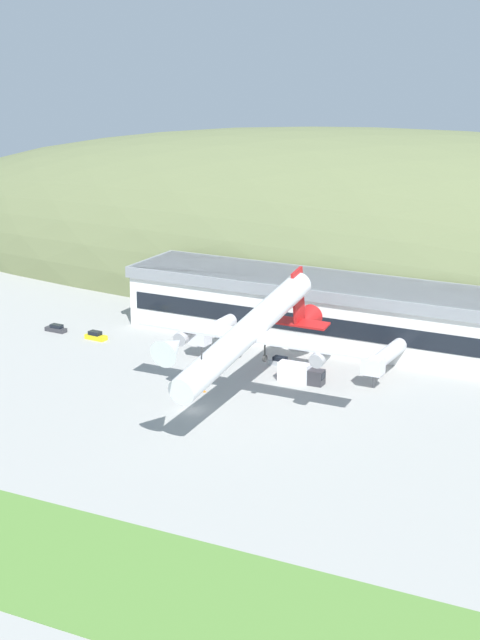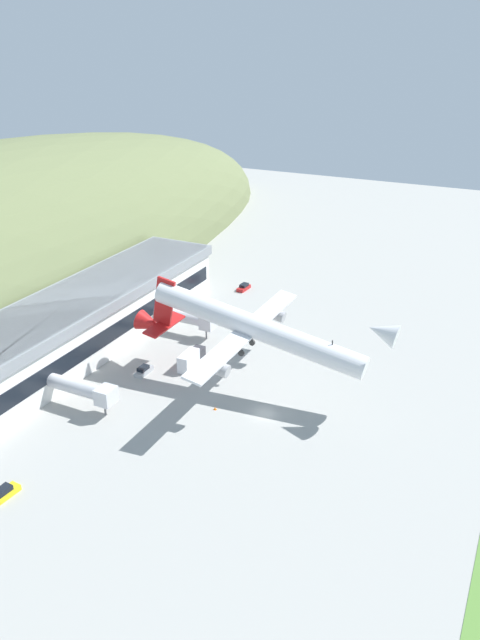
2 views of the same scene
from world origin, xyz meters
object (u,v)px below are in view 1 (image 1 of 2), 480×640
(terminal_building, at_px, (334,307))
(jetway_0, at_px, (212,330))
(service_car_1, at_px, (96,336))
(traffic_cone_0, at_px, (204,390))
(cargo_airplane, at_px, (249,332))
(service_car_0, at_px, (56,329))
(fuel_truck, at_px, (300,374))
(service_car_2, at_px, (281,362))
(jetway_1, at_px, (384,358))

(terminal_building, xyz_separation_m, jetway_0, (-17.78, -15.63, -2.84))
(jetway_0, relative_size, service_car_1, 3.03)
(traffic_cone_0, bearing_deg, cargo_airplane, -14.30)
(jetway_0, bearing_deg, service_car_0, -174.16)
(jetway_0, height_order, fuel_truck, jetway_0)
(service_car_0, bearing_deg, jetway_0, 5.84)
(service_car_1, xyz_separation_m, fuel_truck, (45.14, -4.36, 0.90))
(service_car_2, bearing_deg, service_car_1, -176.56)
(cargo_airplane, height_order, traffic_cone_0, cargo_airplane)
(jetway_1, relative_size, traffic_cone_0, 25.27)
(terminal_building, height_order, service_car_0, terminal_building)
(service_car_0, relative_size, traffic_cone_0, 7.79)
(service_car_0, bearing_deg, terminal_building, 20.45)
(terminal_building, relative_size, cargo_airplane, 1.64)
(service_car_2, distance_m, traffic_cone_0, 19.16)
(terminal_building, height_order, service_car_2, terminal_building)
(service_car_0, relative_size, fuel_truck, 0.55)
(fuel_truck, xyz_separation_m, traffic_cone_0, (-12.03, -11.77, -1.28))
(fuel_truck, height_order, traffic_cone_0, fuel_truck)
(jetway_0, height_order, service_car_0, jetway_0)
(jetway_0, relative_size, fuel_truck, 1.65)
(service_car_0, bearing_deg, fuel_truck, -5.19)
(service_car_0, height_order, fuel_truck, fuel_truck)
(service_car_2, relative_size, traffic_cone_0, 7.49)
(terminal_building, distance_m, traffic_cone_0, 37.26)
(jetway_1, bearing_deg, jetway_0, 178.90)
(jetway_0, xyz_separation_m, service_car_2, (14.99, -1.74, -3.33))
(jetway_1, distance_m, traffic_cone_0, 31.18)
(jetway_0, bearing_deg, fuel_truck, -21.07)
(jetway_1, height_order, service_car_1, jetway_1)
(service_car_0, bearing_deg, service_car_2, 1.97)
(jetway_0, distance_m, cargo_airplane, 30.91)
(terminal_building, distance_m, cargo_airplane, 38.66)
(cargo_airplane, bearing_deg, jetway_1, 56.69)
(fuel_truck, bearing_deg, jetway_0, 158.93)
(traffic_cone_0, bearing_deg, jetway_0, 115.88)
(service_car_2, bearing_deg, cargo_airplane, -78.13)
(terminal_building, bearing_deg, service_car_1, -154.43)
(jetway_0, height_order, jetway_1, same)
(service_car_0, relative_size, service_car_1, 1.02)
(service_car_0, distance_m, fuel_truck, 55.29)
(terminal_building, bearing_deg, jetway_1, -45.44)
(fuel_truck, bearing_deg, service_car_1, 174.49)
(cargo_airplane, bearing_deg, terminal_building, 92.38)
(terminal_building, distance_m, fuel_truck, 24.93)
(cargo_airplane, relative_size, service_car_1, 11.38)
(cargo_airplane, distance_m, service_car_0, 57.22)
(jetway_0, relative_size, cargo_airplane, 0.27)
(terminal_building, xyz_separation_m, service_car_2, (-2.80, -17.37, -6.17))
(cargo_airplane, distance_m, service_car_2, 24.29)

